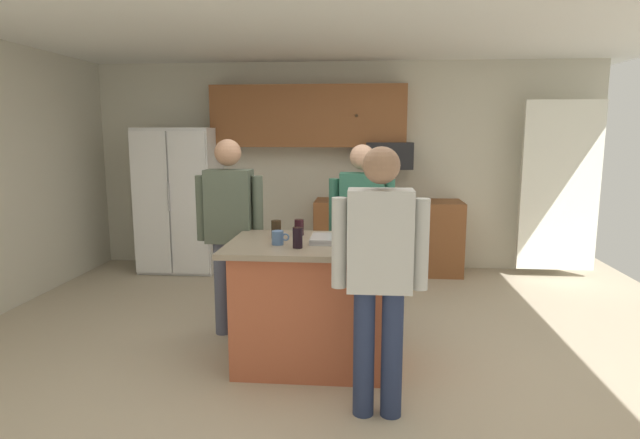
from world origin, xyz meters
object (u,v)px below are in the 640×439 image
glass_pilsner (382,235)px  tumbler_amber (299,227)px  refrigerator (180,200)px  person_elder_center (361,224)px  glass_stout_tall (276,229)px  kitchen_island (316,302)px  glass_short_whisky (298,238)px  microwave_over_range (389,156)px  serving_tray (341,239)px  person_guest_left (379,266)px  mug_ceramic_white (278,238)px  person_guest_right (230,224)px

glass_pilsner → tumbler_amber: bearing=150.8°
refrigerator → person_elder_center: bearing=-38.7°
refrigerator → person_elder_center: 2.93m
refrigerator → glass_stout_tall: (1.65, -2.47, 0.11)m
kitchen_island → glass_short_whisky: 0.58m
microwave_over_range → serving_tray: (-0.45, -2.70, -0.50)m
person_guest_left → glass_short_whisky: bearing=15.4°
person_elder_center → mug_ceramic_white: person_elder_center is taller
person_guest_right → serving_tray: (0.96, -0.48, -0.01)m
refrigerator → glass_pilsner: 3.64m
mug_ceramic_white → glass_short_whisky: bearing=-32.2°
mug_ceramic_white → glass_stout_tall: bearing=102.9°
refrigerator → microwave_over_range: (2.60, 0.12, 0.56)m
person_elder_center → glass_short_whisky: 1.06m
glass_pilsner → mug_ceramic_white: glass_pilsner is taller
microwave_over_range → tumbler_amber: size_ratio=4.48×
microwave_over_range → mug_ceramic_white: microwave_over_range is taller
glass_pilsner → glass_short_whisky: (-0.59, -0.10, -0.01)m
kitchen_island → tumbler_amber: bearing=122.1°
tumbler_amber → glass_short_whisky: glass_short_whisky is taller
glass_pilsner → serving_tray: size_ratio=0.38×
microwave_over_range → glass_pilsner: size_ratio=3.36×
tumbler_amber → serving_tray: size_ratio=0.28×
glass_short_whisky → mug_ceramic_white: size_ratio=1.13×
glass_pilsner → serving_tray: 0.32m
person_guest_left → mug_ceramic_white: size_ratio=12.89×
person_guest_left → serving_tray: (-0.26, 0.74, 0.00)m
mug_ceramic_white → person_guest_right: bearing=130.1°
person_guest_right → person_elder_center: bearing=46.1°
tumbler_amber → microwave_over_range: bearing=72.2°
glass_stout_tall → tumbler_amber: bearing=39.3°
microwave_over_range → glass_stout_tall: (-0.95, -2.59, -0.45)m
person_guest_left → person_guest_right: person_guest_right is taller
glass_short_whisky → person_elder_center: bearing=65.9°
kitchen_island → glass_short_whisky: (-0.11, -0.20, 0.53)m
refrigerator → kitchen_island: refrigerator is taller
refrigerator → person_guest_left: bearing=-54.0°
refrigerator → glass_stout_tall: refrigerator is taller
person_guest_left → glass_short_whisky: 0.76m
kitchen_island → glass_short_whisky: glass_short_whisky is taller
person_elder_center → mug_ceramic_white: (-0.59, -0.87, 0.05)m
tumbler_amber → kitchen_island: bearing=-57.9°
tumbler_amber → mug_ceramic_white: bearing=-106.4°
mug_ceramic_white → tumbler_amber: bearing=73.6°
refrigerator → person_guest_right: 2.41m
glass_pilsner → person_guest_right: bearing=154.4°
tumbler_amber → serving_tray: (0.34, -0.24, -0.04)m
tumbler_amber → serving_tray: 0.42m
person_guest_left → glass_pilsner: bearing=-34.5°
kitchen_island → person_elder_center: person_elder_center is taller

